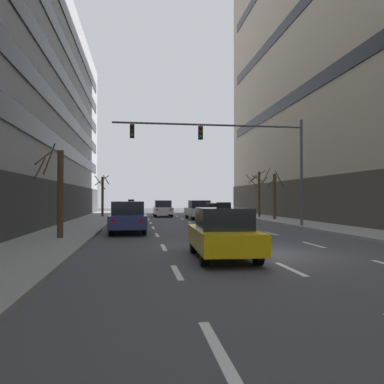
# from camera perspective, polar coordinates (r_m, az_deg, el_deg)

# --- Properties ---
(ground_plane) EXTENTS (120.00, 120.00, 0.00)m
(ground_plane) POSITION_cam_1_polar(r_m,az_deg,el_deg) (13.57, 9.60, -9.04)
(ground_plane) COLOR #424247
(sidewalk_left) EXTENTS (3.39, 80.00, 0.14)m
(sidewalk_left) POSITION_cam_1_polar(r_m,az_deg,el_deg) (13.46, -24.65, -8.73)
(sidewalk_left) COLOR gray
(sidewalk_left) RESTS_ON ground
(lane_stripe_l1_s2) EXTENTS (0.16, 2.00, 0.01)m
(lane_stripe_l1_s2) POSITION_cam_1_polar(r_m,az_deg,el_deg) (5.26, 3.74, -22.24)
(lane_stripe_l1_s2) COLOR silver
(lane_stripe_l1_s2) RESTS_ON ground
(lane_stripe_l1_s3) EXTENTS (0.16, 2.00, 0.01)m
(lane_stripe_l1_s3) POSITION_cam_1_polar(r_m,az_deg,el_deg) (10.03, -2.29, -11.92)
(lane_stripe_l1_s3) COLOR silver
(lane_stripe_l1_s3) RESTS_ON ground
(lane_stripe_l1_s4) EXTENTS (0.16, 2.00, 0.01)m
(lane_stripe_l1_s4) POSITION_cam_1_polar(r_m,az_deg,el_deg) (14.95, -4.28, -8.28)
(lane_stripe_l1_s4) COLOR silver
(lane_stripe_l1_s4) RESTS_ON ground
(lane_stripe_l1_s5) EXTENTS (0.16, 2.00, 0.01)m
(lane_stripe_l1_s5) POSITION_cam_1_polar(r_m,az_deg,el_deg) (19.91, -5.26, -6.44)
(lane_stripe_l1_s5) COLOR silver
(lane_stripe_l1_s5) RESTS_ON ground
(lane_stripe_l1_s6) EXTENTS (0.16, 2.00, 0.01)m
(lane_stripe_l1_s6) POSITION_cam_1_polar(r_m,az_deg,el_deg) (24.89, -5.85, -5.34)
(lane_stripe_l1_s6) COLOR silver
(lane_stripe_l1_s6) RESTS_ON ground
(lane_stripe_l1_s7) EXTENTS (0.16, 2.00, 0.01)m
(lane_stripe_l1_s7) POSITION_cam_1_polar(r_m,az_deg,el_deg) (29.87, -6.24, -4.60)
(lane_stripe_l1_s7) COLOR silver
(lane_stripe_l1_s7) RESTS_ON ground
(lane_stripe_l1_s8) EXTENTS (0.16, 2.00, 0.01)m
(lane_stripe_l1_s8) POSITION_cam_1_polar(r_m,az_deg,el_deg) (34.86, -6.52, -4.08)
(lane_stripe_l1_s8) COLOR silver
(lane_stripe_l1_s8) RESTS_ON ground
(lane_stripe_l1_s9) EXTENTS (0.16, 2.00, 0.01)m
(lane_stripe_l1_s9) POSITION_cam_1_polar(r_m,az_deg,el_deg) (39.85, -6.72, -3.68)
(lane_stripe_l1_s9) COLOR silver
(lane_stripe_l1_s9) RESTS_ON ground
(lane_stripe_l1_s10) EXTENTS (0.16, 2.00, 0.01)m
(lane_stripe_l1_s10) POSITION_cam_1_polar(r_m,az_deg,el_deg) (44.85, -6.89, -3.38)
(lane_stripe_l1_s10) COLOR silver
(lane_stripe_l1_s10) RESTS_ON ground
(lane_stripe_l2_s3) EXTENTS (0.16, 2.00, 0.01)m
(lane_stripe_l2_s3) POSITION_cam_1_polar(r_m,az_deg,el_deg) (10.79, 14.56, -11.11)
(lane_stripe_l2_s3) COLOR silver
(lane_stripe_l2_s3) RESTS_ON ground
(lane_stripe_l2_s4) EXTENTS (0.16, 2.00, 0.01)m
(lane_stripe_l2_s4) POSITION_cam_1_polar(r_m,az_deg,el_deg) (15.47, 7.31, -8.03)
(lane_stripe_l2_s4) COLOR silver
(lane_stripe_l2_s4) RESTS_ON ground
(lane_stripe_l2_s5) EXTENTS (0.16, 2.00, 0.01)m
(lane_stripe_l2_s5) POSITION_cam_1_polar(r_m,az_deg,el_deg) (20.30, 3.52, -6.34)
(lane_stripe_l2_s5) COLOR silver
(lane_stripe_l2_s5) RESTS_ON ground
(lane_stripe_l2_s6) EXTENTS (0.16, 2.00, 0.01)m
(lane_stripe_l2_s6) POSITION_cam_1_polar(r_m,az_deg,el_deg) (25.20, 1.21, -5.29)
(lane_stripe_l2_s6) COLOR silver
(lane_stripe_l2_s6) RESTS_ON ground
(lane_stripe_l2_s7) EXTENTS (0.16, 2.00, 0.01)m
(lane_stripe_l2_s7) POSITION_cam_1_polar(r_m,az_deg,el_deg) (30.13, -0.35, -4.58)
(lane_stripe_l2_s7) COLOR silver
(lane_stripe_l2_s7) RESTS_ON ground
(lane_stripe_l2_s8) EXTENTS (0.16, 2.00, 0.01)m
(lane_stripe_l2_s8) POSITION_cam_1_polar(r_m,az_deg,el_deg) (35.09, -1.46, -4.06)
(lane_stripe_l2_s8) COLOR silver
(lane_stripe_l2_s8) RESTS_ON ground
(lane_stripe_l2_s9) EXTENTS (0.16, 2.00, 0.01)m
(lane_stripe_l2_s9) POSITION_cam_1_polar(r_m,az_deg,el_deg) (40.05, -2.30, -3.68)
(lane_stripe_l2_s9) COLOR silver
(lane_stripe_l2_s9) RESTS_ON ground
(lane_stripe_l2_s10) EXTENTS (0.16, 2.00, 0.01)m
(lane_stripe_l2_s10) POSITION_cam_1_polar(r_m,az_deg,el_deg) (45.02, -2.95, -3.37)
(lane_stripe_l2_s10) COLOR silver
(lane_stripe_l2_s10) RESTS_ON ground
(lane_stripe_l3_s4) EXTENTS (0.16, 2.00, 0.01)m
(lane_stripe_l3_s4) POSITION_cam_1_polar(r_m,az_deg,el_deg) (16.55, 17.75, -7.52)
(lane_stripe_l3_s4) COLOR silver
(lane_stripe_l3_s4) RESTS_ON ground
(lane_stripe_l3_s5) EXTENTS (0.16, 2.00, 0.01)m
(lane_stripe_l3_s5) POSITION_cam_1_polar(r_m,az_deg,el_deg) (21.14, 11.78, -6.11)
(lane_stripe_l3_s5) COLOR silver
(lane_stripe_l3_s5) RESTS_ON ground
(lane_stripe_l3_s6) EXTENTS (0.16, 2.00, 0.01)m
(lane_stripe_l3_s6) POSITION_cam_1_polar(r_m,az_deg,el_deg) (25.88, 7.99, -5.17)
(lane_stripe_l3_s6) COLOR silver
(lane_stripe_l3_s6) RESTS_ON ground
(lane_stripe_l3_s7) EXTENTS (0.16, 2.00, 0.01)m
(lane_stripe_l3_s7) POSITION_cam_1_polar(r_m,az_deg,el_deg) (30.71, 5.38, -4.51)
(lane_stripe_l3_s7) COLOR silver
(lane_stripe_l3_s7) RESTS_ON ground
(lane_stripe_l3_s8) EXTENTS (0.16, 2.00, 0.01)m
(lane_stripe_l3_s8) POSITION_cam_1_polar(r_m,az_deg,el_deg) (35.58, 3.49, -4.02)
(lane_stripe_l3_s8) COLOR silver
(lane_stripe_l3_s8) RESTS_ON ground
(lane_stripe_l3_s9) EXTENTS (0.16, 2.00, 0.01)m
(lane_stripe_l3_s9) POSITION_cam_1_polar(r_m,az_deg,el_deg) (40.48, 2.06, -3.65)
(lane_stripe_l3_s9) COLOR silver
(lane_stripe_l3_s9) RESTS_ON ground
(lane_stripe_l3_s10) EXTENTS (0.16, 2.00, 0.01)m
(lane_stripe_l3_s10) POSITION_cam_1_polar(r_m,az_deg,el_deg) (45.41, 0.93, -3.35)
(lane_stripe_l3_s10) COLOR silver
(lane_stripe_l3_s10) RESTS_ON ground
(car_driving_0) EXTENTS (2.12, 4.67, 1.72)m
(car_driving_0) POSITION_cam_1_polar(r_m,az_deg,el_deg) (34.55, 1.03, -2.71)
(car_driving_0) COLOR black
(car_driving_0) RESTS_ON ground
(car_driving_1) EXTENTS (1.76, 4.19, 1.57)m
(car_driving_1) POSITION_cam_1_polar(r_m,az_deg,el_deg) (27.30, 3.77, -3.34)
(car_driving_1) COLOR black
(car_driving_1) RESTS_ON ground
(car_driving_2) EXTENTS (2.02, 4.68, 1.74)m
(car_driving_2) POSITION_cam_1_polar(r_m,az_deg,el_deg) (21.16, -9.61, -3.79)
(car_driving_2) COLOR black
(car_driving_2) RESTS_ON ground
(taxi_driving_3) EXTENTS (1.94, 4.35, 1.79)m
(taxi_driving_3) POSITION_cam_1_polar(r_m,az_deg,el_deg) (12.15, 4.65, -6.22)
(taxi_driving_3) COLOR black
(taxi_driving_3) RESTS_ON ground
(taxi_driving_4) EXTENTS (1.89, 4.41, 1.83)m
(taxi_driving_4) POSITION_cam_1_polar(r_m,az_deg,el_deg) (28.46, -9.11, -3.15)
(taxi_driving_4) COLOR black
(taxi_driving_4) RESTS_ON ground
(car_driving_5) EXTENTS (1.93, 4.53, 1.69)m
(car_driving_5) POSITION_cam_1_polar(r_m,az_deg,el_deg) (39.53, -4.41, -2.51)
(car_driving_5) COLOR black
(car_driving_5) RESTS_ON ground
(traffic_signal_0) EXTENTS (12.32, 0.35, 6.94)m
(traffic_signal_0) POSITION_cam_1_polar(r_m,az_deg,el_deg) (24.68, 6.88, 6.74)
(traffic_signal_0) COLOR #4C4C51
(traffic_signal_0) RESTS_ON sidewalk_right
(street_tree_0) EXTENTS (1.52, 1.65, 4.11)m
(street_tree_0) POSITION_cam_1_polar(r_m,az_deg,el_deg) (38.57, -13.28, -0.45)
(street_tree_0) COLOR #4C3823
(street_tree_0) RESTS_ON sidewalk_left
(street_tree_1) EXTENTS (1.12, 1.87, 4.34)m
(street_tree_1) POSITION_cam_1_polar(r_m,az_deg,el_deg) (18.04, -19.34, 0.12)
(street_tree_1) COLOR #4C3823
(street_tree_1) RESTS_ON sidewalk_left
(street_tree_2) EXTENTS (1.85, 1.85, 4.50)m
(street_tree_2) POSITION_cam_1_polar(r_m,az_deg,el_deg) (33.26, 12.26, -0.43)
(street_tree_2) COLOR #4C3823
(street_tree_2) RESTS_ON sidewalk_right
(street_tree_3) EXTENTS (2.01, 2.18, 4.54)m
(street_tree_3) POSITION_cam_1_polar(r_m,az_deg,el_deg) (37.21, 9.96, 0.05)
(street_tree_3) COLOR #4C3823
(street_tree_3) RESTS_ON sidewalk_right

